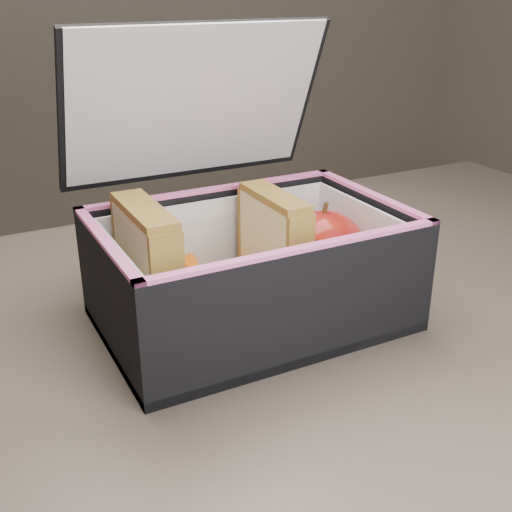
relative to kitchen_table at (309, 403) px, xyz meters
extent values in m
cube|color=brown|center=(0.00, 0.00, 0.08)|extent=(1.20, 0.80, 0.03)
cube|color=#382D26|center=(0.55, 0.35, -0.30)|extent=(0.05, 0.05, 0.72)
cube|color=black|center=(-0.05, 0.17, 0.28)|extent=(0.28, 0.08, 0.17)
cube|color=beige|center=(-0.15, 0.05, 0.16)|extent=(0.01, 0.10, 0.11)
cube|color=#D96173|center=(-0.15, 0.05, 0.16)|extent=(0.01, 0.10, 0.10)
cube|color=beige|center=(-0.14, 0.05, 0.16)|extent=(0.01, 0.10, 0.11)
cube|color=brown|center=(-0.15, 0.05, 0.22)|extent=(0.03, 0.11, 0.01)
cube|color=beige|center=(-0.02, 0.05, 0.16)|extent=(0.01, 0.10, 0.10)
cube|color=#D96173|center=(-0.01, 0.05, 0.15)|extent=(0.01, 0.09, 0.10)
cube|color=beige|center=(-0.01, 0.05, 0.16)|extent=(0.01, 0.10, 0.10)
cube|color=brown|center=(-0.01, 0.05, 0.21)|extent=(0.03, 0.10, 0.01)
cylinder|color=#DD5000|center=(-0.06, 0.07, 0.11)|extent=(0.03, 0.09, 0.01)
cylinder|color=#DD5000|center=(-0.08, 0.02, 0.12)|extent=(0.02, 0.09, 0.01)
cylinder|color=#DD5000|center=(-0.09, 0.08, 0.14)|extent=(0.03, 0.09, 0.01)
cylinder|color=#DD5000|center=(-0.08, 0.02, 0.11)|extent=(0.02, 0.09, 0.01)
cylinder|color=#DD5000|center=(-0.08, 0.05, 0.12)|extent=(0.01, 0.09, 0.01)
cylinder|color=#DD5000|center=(-0.08, 0.07, 0.14)|extent=(0.03, 0.09, 0.01)
cylinder|color=#DD5000|center=(-0.07, 0.04, 0.11)|extent=(0.02, 0.09, 0.01)
cylinder|color=#DD5000|center=(-0.09, 0.05, 0.12)|extent=(0.02, 0.09, 0.01)
cylinder|color=#DD5000|center=(-0.09, 0.08, 0.14)|extent=(0.01, 0.09, 0.01)
cylinder|color=#DD5000|center=(-0.08, 0.06, 0.11)|extent=(0.02, 0.09, 0.01)
cube|color=white|center=(0.04, 0.05, 0.11)|extent=(0.09, 0.09, 0.01)
ellipsoid|color=maroon|center=(0.04, 0.05, 0.15)|extent=(0.11, 0.11, 0.08)
cylinder|color=#422D17|center=(0.04, 0.05, 0.19)|extent=(0.01, 0.01, 0.01)
camera|label=1|loc=(-0.30, -0.46, 0.40)|focal=45.00mm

